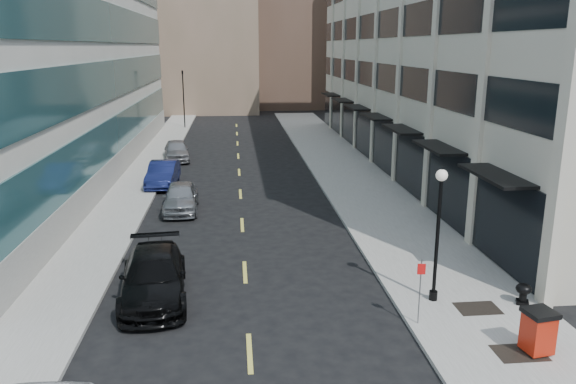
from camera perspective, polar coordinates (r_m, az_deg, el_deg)
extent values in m
cube|color=gray|center=(34.47, 7.70, 0.23)|extent=(5.00, 80.00, 0.15)
cube|color=gray|center=(34.15, -15.83, -0.34)|extent=(3.00, 80.00, 0.15)
cube|color=#BDB5A0|center=(43.11, 18.72, 14.45)|extent=(14.00, 46.00, 18.00)
cube|color=black|center=(41.34, 9.02, 5.30)|extent=(0.18, 46.00, 3.60)
cube|color=black|center=(40.87, 9.29, 11.53)|extent=(0.12, 46.00, 1.80)
cube|color=black|center=(40.84, 9.49, 16.44)|extent=(0.12, 46.00, 1.80)
cube|color=#BDB5A0|center=(24.74, 19.73, 14.81)|extent=(0.35, 0.60, 18.00)
cube|color=#BDB5A0|center=(30.30, 14.84, 14.98)|extent=(0.35, 0.60, 18.00)
cube|color=#BDB5A0|center=(36.00, 11.47, 15.03)|extent=(0.35, 0.60, 18.00)
cube|color=#BDB5A0|center=(41.78, 9.03, 15.04)|extent=(0.35, 0.60, 18.00)
cube|color=#BDB5A0|center=(47.62, 7.19, 15.03)|extent=(0.35, 0.60, 18.00)
cube|color=#BDB5A0|center=(53.49, 5.75, 15.01)|extent=(0.35, 0.60, 18.00)
cube|color=#BDB5A0|center=(59.39, 4.60, 14.99)|extent=(0.35, 0.60, 18.00)
cube|color=black|center=(22.24, 20.31, 1.59)|extent=(1.30, 4.00, 0.12)
cube|color=black|center=(27.65, 15.00, 4.41)|extent=(1.30, 4.00, 0.12)
cube|color=black|center=(33.26, 11.44, 6.27)|extent=(1.30, 4.00, 0.12)
cube|color=black|center=(38.99, 8.90, 7.57)|extent=(1.30, 4.00, 0.12)
cube|color=black|center=(44.79, 7.00, 8.53)|extent=(1.30, 4.00, 0.12)
cube|color=black|center=(50.64, 5.53, 9.26)|extent=(1.30, 4.00, 0.12)
cube|color=black|center=(56.52, 4.37, 9.84)|extent=(1.30, 4.00, 0.12)
cube|color=gray|center=(40.95, -16.25, 3.24)|extent=(0.20, 46.00, 1.80)
cube|color=#27575C|center=(40.61, -16.48, 6.14)|extent=(0.14, 45.60, 2.40)
cube|color=#27575C|center=(40.28, -16.84, 11.07)|extent=(0.14, 45.60, 2.40)
cube|color=#27575C|center=(40.26, -17.22, 16.04)|extent=(0.14, 45.60, 2.40)
cube|color=#8A6E5A|center=(80.76, -8.60, 18.32)|extent=(14.00, 18.00, 28.00)
cube|color=#8A6E5A|center=(91.56, -14.71, 15.68)|extent=(12.00, 14.00, 22.00)
cube|color=#BDB5A0|center=(80.61, 7.87, 15.50)|extent=(10.00, 14.00, 20.00)
cube|color=black|center=(17.75, 22.46, -14.87)|extent=(1.40, 1.00, 0.01)
cube|color=black|center=(19.96, 18.71, -11.13)|extent=(1.40, 1.00, 0.01)
cube|color=#D8CC4C|center=(16.83, -3.93, -15.98)|extent=(0.15, 2.20, 0.01)
cube|color=#D8CC4C|center=(22.21, -4.40, -8.09)|extent=(0.15, 2.20, 0.01)
cube|color=#D8CC4C|center=(27.84, -4.68, -3.34)|extent=(0.15, 2.20, 0.01)
cube|color=#D8CC4C|center=(33.60, -4.86, -0.19)|extent=(0.15, 2.20, 0.01)
cube|color=#D8CC4C|center=(39.43, -4.99, 2.02)|extent=(0.15, 2.20, 0.01)
cube|color=#D8CC4C|center=(45.31, -5.08, 3.67)|extent=(0.15, 2.20, 0.01)
cube|color=#D8CC4C|center=(51.21, -5.15, 4.93)|extent=(0.15, 2.20, 0.01)
cube|color=#D8CC4C|center=(57.14, -5.21, 5.94)|extent=(0.15, 2.20, 0.01)
cube|color=#D8CC4C|center=(63.08, -5.26, 6.75)|extent=(0.15, 2.20, 0.01)
cylinder|color=black|center=(60.97, -10.55, 9.13)|extent=(0.12, 0.12, 6.00)
imported|color=black|center=(60.77, -10.68, 11.94)|extent=(0.66, 0.66, 1.98)
imported|color=black|center=(20.27, -13.49, -8.36)|extent=(2.72, 5.63, 1.58)
imported|color=gray|center=(30.42, -10.84, -0.51)|extent=(1.94, 4.52, 1.52)
imported|color=#131A4A|center=(36.13, -12.58, 1.80)|extent=(1.80, 4.73, 1.54)
imported|color=gray|center=(44.09, -11.25, 4.17)|extent=(2.42, 4.81, 1.57)
cube|color=#AB1C0B|center=(17.68, 24.05, -12.89)|extent=(0.81, 0.81, 1.13)
cube|color=black|center=(17.43, 24.26, -11.13)|extent=(0.91, 0.91, 0.14)
cylinder|color=black|center=(18.09, 22.66, -13.88)|extent=(0.07, 0.25, 0.25)
cylinder|color=black|center=(18.30, 23.95, -13.68)|extent=(0.07, 0.25, 0.25)
cylinder|color=black|center=(20.10, 14.54, -10.13)|extent=(0.28, 0.28, 0.32)
cylinder|color=black|center=(19.35, 14.92, -4.60)|extent=(0.12, 0.12, 4.06)
sphere|color=silver|center=(18.77, 15.35, 1.65)|extent=(0.39, 0.39, 0.39)
cone|color=black|center=(18.72, 15.40, 2.31)|extent=(0.11, 0.11, 0.16)
cylinder|color=slate|center=(18.03, 13.24, -9.83)|extent=(0.04, 0.04, 2.14)
cube|color=red|center=(17.72, 13.41, -7.63)|extent=(0.25, 0.05, 0.34)
cube|color=black|center=(20.80, 22.70, -10.28)|extent=(0.52, 0.52, 0.11)
cylinder|color=black|center=(20.71, 22.76, -9.71)|extent=(0.24, 0.24, 0.37)
ellipsoid|color=black|center=(20.61, 22.83, -9.05)|extent=(0.52, 0.52, 0.37)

